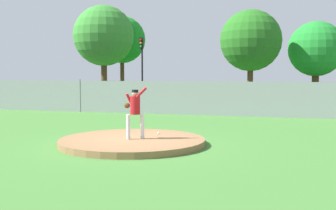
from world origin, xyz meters
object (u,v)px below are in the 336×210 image
Objects in this scene: parked_car_silver at (335,98)px; traffic_light_near at (142,59)px; parked_car_burgundy at (105,94)px; parked_car_navy at (247,96)px; pitcher_youth at (135,109)px; parked_car_red at (54,94)px; baseball at (158,133)px.

traffic_light_near is at bearing 161.66° from parked_car_silver.
parked_car_burgundy reaches higher than parked_car_navy.
pitcher_youth reaches higher than parked_car_red.
parked_car_navy is at bearing 82.32° from baseball.
traffic_light_near is (-8.86, 4.31, 2.70)m from parked_car_navy.
traffic_light_near is (-14.16, 4.69, 2.69)m from parked_car_silver.
parked_car_silver is at bearing 62.20° from pitcher_youth.
parked_car_red is 0.88× the size of parked_car_navy.
parked_car_burgundy is at bearing 177.60° from parked_car_silver.
parked_car_burgundy is 3.79m from parked_car_red.
parked_car_silver reaches higher than baseball.
parked_car_burgundy is (-8.05, 14.91, -0.35)m from pitcher_youth.
pitcher_youth is 0.40× the size of parked_car_red.
parked_car_navy is at bearing 1.86° from parked_car_red.
traffic_light_near is (1.41, 4.04, 2.70)m from parked_car_burgundy.
pitcher_youth reaches higher than parked_car_burgundy.
baseball is 0.01× the size of traffic_light_near.
baseball is at bearing -46.75° from parked_car_red.
parked_car_navy is at bearing 81.39° from pitcher_youth.
parked_car_navy reaches higher than parked_car_red.
pitcher_youth is 0.39× the size of parked_car_burgundy.
pitcher_youth is at bearing -70.69° from traffic_light_near.
parked_car_burgundy is at bearing 178.47° from parked_car_navy.
parked_car_burgundy is at bearing 11.07° from parked_car_red.
baseball is 13.53m from parked_car_navy.
parked_car_burgundy reaches higher than baseball.
parked_car_navy is at bearing 175.90° from parked_car_silver.
parked_car_red is (-3.72, -0.73, -0.04)m from parked_car_burgundy.
parked_car_silver is 1.00× the size of parked_car_navy.
parked_car_silver is at bearing -4.10° from parked_car_navy.
pitcher_youth is 18.43m from parked_car_red.
pitcher_youth is at bearing -117.80° from parked_car_silver.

